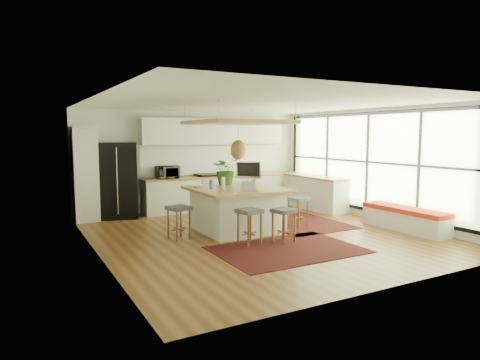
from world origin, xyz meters
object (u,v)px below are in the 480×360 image
stool_near_left (249,226)px  monitor (248,173)px  fridge (118,181)px  island (237,209)px  stool_right_back (270,207)px  stool_near_right (284,224)px  stool_right_front (298,211)px  stool_left_side (179,222)px  microwave (168,171)px  island_plant (226,172)px  laptop (250,185)px

stool_near_left → monitor: (0.88, 1.58, 0.83)m
fridge → island: 3.31m
fridge → stool_right_back: size_ratio=2.98×
stool_near_left → stool_near_right: 0.68m
stool_right_front → stool_left_side: size_ratio=1.01×
stool_right_front → microwave: microwave is taller
stool_near_left → stool_near_right: size_ratio=1.04×
stool_right_back → island: bearing=-157.7°
stool_right_back → monitor: monitor is taller
stool_right_front → stool_near_left: bearing=-154.6°
stool_near_left → fridge: bearing=112.3°
island → island_plant: (0.07, 0.66, 0.75)m
monitor → stool_near_left: bearing=-82.6°
stool_left_side → laptop: (1.36, -0.43, 0.70)m
fridge → stool_right_back: bearing=-20.4°
island → stool_near_right: island is taller
fridge → island_plant: bearing=-30.1°
stool_near_right → laptop: bearing=113.0°
fridge → microwave: bearing=13.7°
fridge → stool_right_front: size_ratio=2.80×
stool_near_right → stool_right_front: stool_right_front is taller
laptop → island_plant: 1.23m
laptop → island: bearing=109.6°
fridge → stool_near_left: fridge is taller
stool_near_left → laptop: size_ratio=2.21×
stool_right_back → stool_left_side: 2.60m
stool_left_side → island_plant: 1.86m
island → stool_right_front: island is taller
stool_near_right → microwave: bearing=103.5°
stool_near_left → stool_right_front: stool_near_left is taller
fridge → stool_right_front: fridge is taller
fridge → stool_near_right: fridge is taller
stool_right_back → stool_left_side: (-2.53, -0.60, 0.00)m
stool_near_left → stool_left_side: size_ratio=1.02×
island → stool_near_left: (-0.35, -1.15, -0.11)m
monitor → laptop: bearing=-82.1°
island → stool_near_right: size_ratio=2.82×
monitor → microwave: size_ratio=0.98×
laptop → monitor: 1.14m
island → stool_right_back: size_ratio=2.94×
island → laptop: size_ratio=6.02×
stool_near_left → island_plant: 2.04m
monitor → island_plant: bearing=-170.2°
fridge → stool_near_left: (1.56, -3.82, -0.57)m
fridge → laptop: (1.90, -3.23, 0.12)m
monitor → stool_near_right: bearing=-60.6°
fridge → monitor: bearing=-27.3°
island → fridge: bearing=125.6°
stool_left_side → microwave: 2.96m
island → stool_right_back: (1.15, 0.47, -0.11)m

